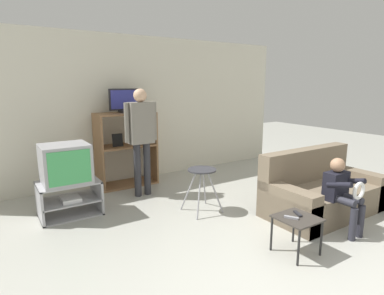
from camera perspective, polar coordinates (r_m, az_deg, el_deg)
The scene contains 13 objects.
ground_plane at distance 3.26m, azimuth 24.85°, elevation -22.68°, with size 18.00×18.00×0.00m, color #ADADA3.
wall_back at distance 6.02m, azimuth -9.58°, elevation 6.77°, with size 6.40×0.06×2.60m.
tv_stand at distance 4.72m, azimuth -20.95°, elevation -8.45°, with size 0.78×0.56×0.46m.
television_main at distance 4.57m, azimuth -21.60°, elevation -2.67°, with size 0.60×0.53×0.52m.
media_shelf at distance 5.68m, azimuth -11.62°, elevation -0.20°, with size 1.00×0.49×1.28m.
television_flat at distance 5.61m, azimuth -11.79°, elevation 8.05°, with size 0.56×0.20×0.40m.
folding_stool at distance 4.43m, azimuth 1.77°, elevation -5.05°, with size 0.46×0.44×0.62m.
snack_table at distance 3.60m, azimuth 18.15°, elevation -12.53°, with size 0.40×0.40×0.40m.
remote_control_black at distance 3.64m, azimuth 18.28°, elevation -11.11°, with size 0.04×0.14×0.02m, color #232328.
remote_control_white at distance 3.53m, azimuth 17.23°, elevation -11.80°, with size 0.04×0.14×0.02m, color gray.
couch at distance 4.83m, azimuth 21.85°, elevation -7.44°, with size 1.69×0.86×0.85m.
person_standing_adult at distance 5.03m, azimuth -9.02°, elevation 2.80°, with size 0.53×0.20×1.69m.
person_seated_child at distance 4.22m, azimuth 25.12°, elevation -6.81°, with size 0.33×0.43×0.90m.
Camera 1 is at (-2.38, -1.35, 1.77)m, focal length 30.00 mm.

